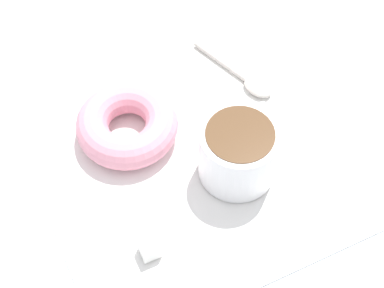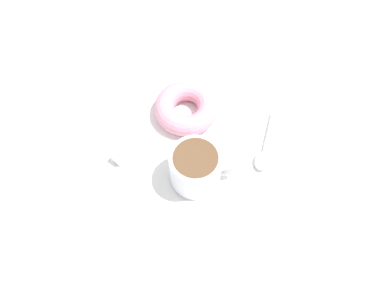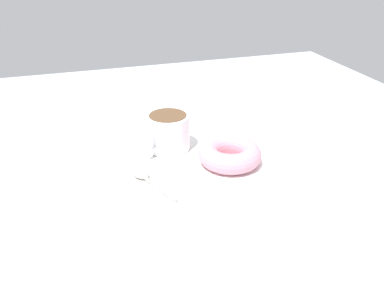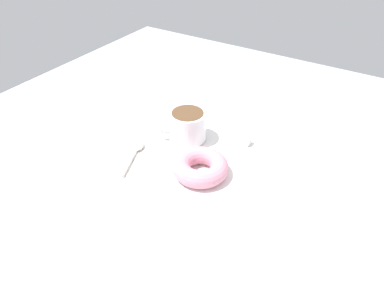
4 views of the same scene
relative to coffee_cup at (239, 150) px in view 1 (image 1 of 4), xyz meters
The scene contains 6 objects.
ground_plane 8.08cm from the coffee_cup, 34.09° to the right, with size 120.00×120.00×2.00cm, color #B2BCC6.
napkin 6.25cm from the coffee_cup, 45.28° to the right, with size 32.60×32.60×0.30cm, color white.
coffee_cup is the anchor object (origin of this frame).
donut 12.68cm from the coffee_cup, 45.37° to the right, with size 11.04×11.04×3.54cm, color pink.
spoon 12.25cm from the coffee_cup, 123.07° to the right, with size 5.64×11.50×0.90cm.
sugar_cube 13.35cm from the coffee_cup, 22.66° to the left, with size 1.84×1.84×1.84cm, color white.
Camera 1 is at (13.97, 34.34, 57.86)cm, focal length 60.00 mm.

